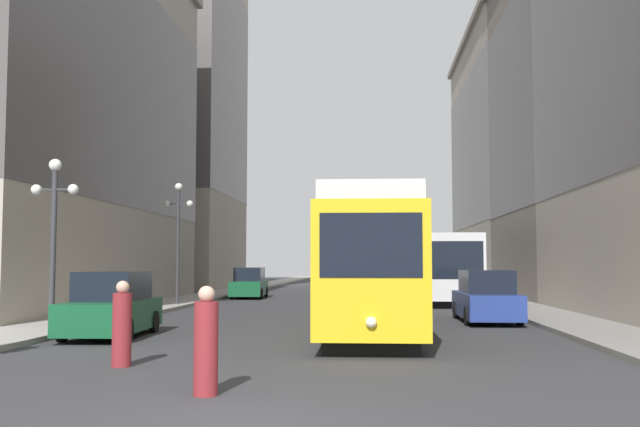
% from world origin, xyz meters
% --- Properties ---
extents(sidewalk_left, '(2.62, 120.00, 0.15)m').
position_xyz_m(sidewalk_left, '(-8.25, 40.00, 0.07)').
color(sidewalk_left, gray).
rests_on(sidewalk_left, ground).
extents(sidewalk_right, '(2.62, 120.00, 0.15)m').
position_xyz_m(sidewalk_right, '(8.25, 40.00, 0.07)').
color(sidewalk_right, gray).
rests_on(sidewalk_right, ground).
extents(streetcar, '(2.75, 15.10, 3.89)m').
position_xyz_m(streetcar, '(1.55, 13.95, 2.10)').
color(streetcar, black).
rests_on(streetcar, ground).
extents(transit_bus, '(2.77, 11.91, 3.45)m').
position_xyz_m(transit_bus, '(5.41, 29.68, 1.95)').
color(transit_bus, black).
rests_on(transit_bus, ground).
extents(parked_car_left_near, '(2.04, 4.46, 1.82)m').
position_xyz_m(parked_car_left_near, '(-5.64, 10.83, 0.84)').
color(parked_car_left_near, black).
rests_on(parked_car_left_near, ground).
extents(parked_car_left_mid, '(2.06, 4.97, 1.82)m').
position_xyz_m(parked_car_left_mid, '(-5.64, 33.71, 0.84)').
color(parked_car_left_mid, black).
rests_on(parked_car_left_mid, ground).
extents(parked_car_right_far, '(1.90, 4.99, 1.82)m').
position_xyz_m(parked_car_right_far, '(5.64, 16.74, 0.84)').
color(parked_car_right_far, black).
rests_on(parked_car_right_far, ground).
extents(pedestrian_crossing_near, '(0.38, 0.38, 1.70)m').
position_xyz_m(pedestrian_crossing_near, '(-3.34, 5.14, 0.79)').
color(pedestrian_crossing_near, maroon).
rests_on(pedestrian_crossing_near, ground).
extents(pedestrian_crossing_far, '(0.38, 0.38, 1.70)m').
position_xyz_m(pedestrian_crossing_far, '(-0.95, 2.16, 0.79)').
color(pedestrian_crossing_far, maroon).
rests_on(pedestrian_crossing_far, ground).
extents(lamp_post_left_near, '(1.41, 0.36, 4.94)m').
position_xyz_m(lamp_post_left_near, '(-7.54, 11.18, 3.43)').
color(lamp_post_left_near, '#333338').
rests_on(lamp_post_left_near, sidewalk_left).
extents(lamp_post_left_far, '(1.41, 0.36, 5.74)m').
position_xyz_m(lamp_post_left_far, '(-7.54, 24.60, 3.90)').
color(lamp_post_left_far, '#333338').
rests_on(lamp_post_left_far, sidewalk_left).
extents(building_left_corner, '(12.44, 15.39, 29.88)m').
position_xyz_m(building_left_corner, '(-15.48, 47.54, 15.41)').
color(building_left_corner, '#A89E8E').
rests_on(building_left_corner, ground).
extents(building_left_midblock, '(12.38, 24.49, 19.16)m').
position_xyz_m(building_left_midblock, '(-15.45, 24.02, 9.85)').
color(building_left_midblock, '#A89E8E').
rests_on(building_left_midblock, ground).
extents(building_right_corner, '(14.29, 22.65, 20.74)m').
position_xyz_m(building_right_corner, '(16.41, 50.45, 10.67)').
color(building_right_corner, '#B2A893').
rests_on(building_right_corner, ground).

